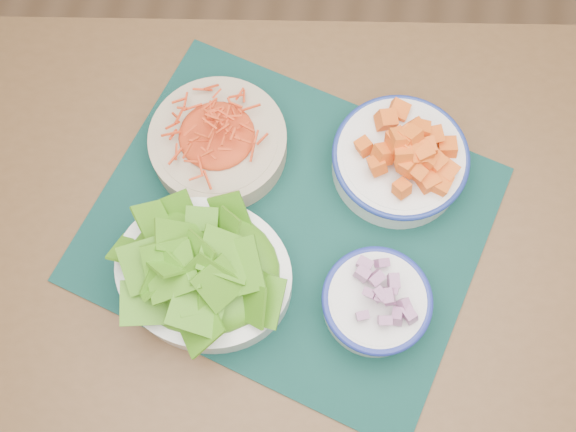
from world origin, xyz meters
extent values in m
plane|color=#936A47|center=(0.00, 0.00, 0.00)|extent=(4.00, 4.00, 0.00)
cube|color=brown|center=(0.09, -0.02, 0.73)|extent=(1.33, 0.98, 0.04)
cylinder|color=brown|center=(-0.51, 0.25, 0.35)|extent=(0.06, 0.06, 0.71)
cylinder|color=brown|center=(0.59, 0.41, 0.35)|extent=(0.06, 0.06, 0.71)
cube|color=black|center=(0.01, 0.02, 0.75)|extent=(0.65, 0.58, 0.00)
cylinder|color=#BCAA8C|center=(-0.11, 0.12, 0.78)|extent=(0.27, 0.27, 0.05)
ellipsoid|color=#F54E1F|center=(-0.11, 0.12, 0.81)|extent=(0.18, 0.18, 0.03)
cylinder|color=white|center=(0.16, 0.13, 0.78)|extent=(0.24, 0.24, 0.05)
torus|color=navy|center=(0.16, 0.13, 0.80)|extent=(0.20, 0.20, 0.01)
ellipsoid|color=orange|center=(0.16, 0.13, 0.83)|extent=(0.17, 0.17, 0.05)
ellipsoid|color=#2B720C|center=(-0.09, -0.08, 0.84)|extent=(0.22, 0.18, 0.06)
cylinder|color=white|center=(0.15, -0.08, 0.78)|extent=(0.18, 0.18, 0.05)
torus|color=navy|center=(0.15, -0.08, 0.80)|extent=(0.15, 0.15, 0.01)
ellipsoid|color=#771759|center=(0.15, -0.08, 0.82)|extent=(0.13, 0.13, 0.03)
camera|label=1|loc=(0.06, -0.28, 1.65)|focal=40.00mm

